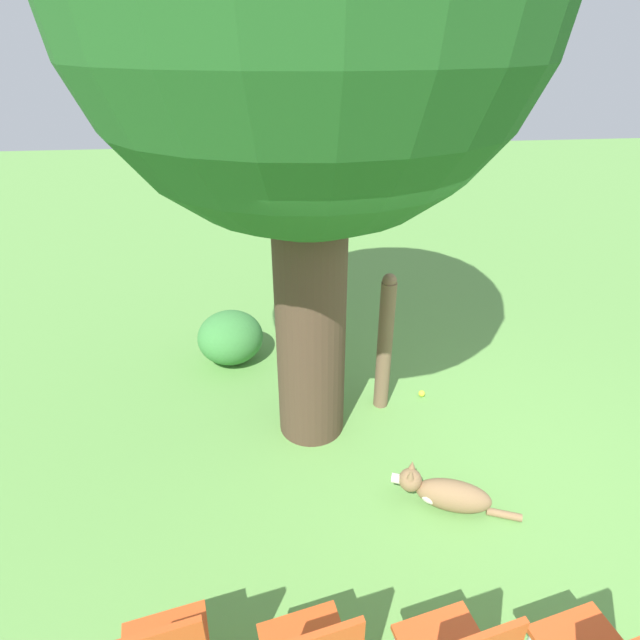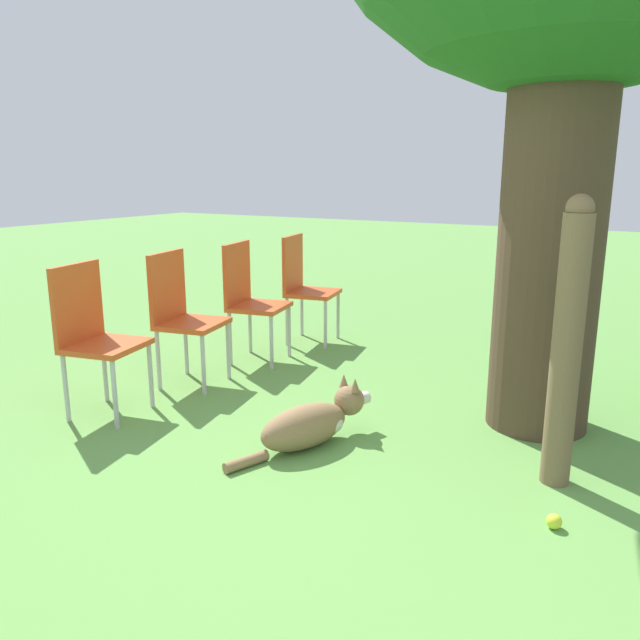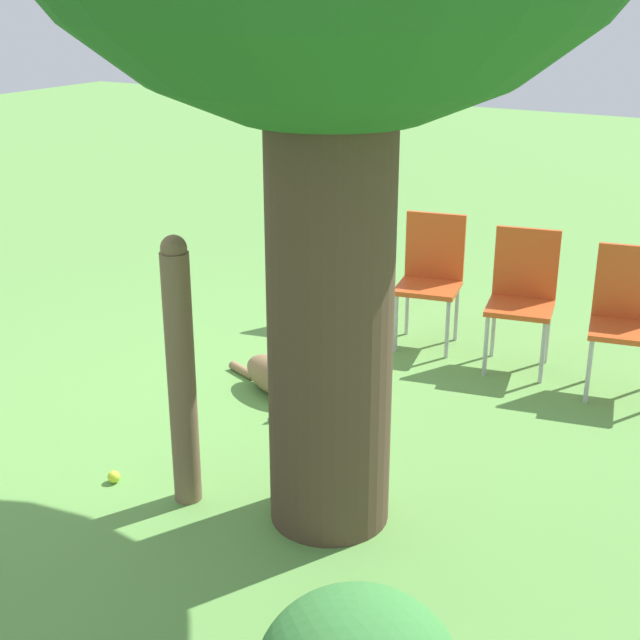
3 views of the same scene
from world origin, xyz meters
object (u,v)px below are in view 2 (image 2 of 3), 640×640
(dog, at_px, (313,422))
(tennis_ball, at_px, (554,521))
(fence_post, at_px, (567,344))
(red_chair_0, at_px, (93,330))
(red_chair_2, at_px, (249,294))
(red_chair_1, at_px, (181,310))
(red_chair_3, at_px, (304,282))

(dog, bearing_deg, tennis_ball, -78.26)
(fence_post, bearing_deg, dog, -170.24)
(dog, xyz_separation_m, red_chair_0, (-1.45, -0.27, 0.42))
(tennis_ball, bearing_deg, red_chair_2, 152.18)
(fence_post, height_order, red_chair_0, fence_post)
(fence_post, xyz_separation_m, red_chair_1, (-2.65, 0.23, -0.17))
(dog, relative_size, tennis_ball, 14.13)
(red_chair_1, distance_m, red_chair_3, 1.45)
(fence_post, distance_m, red_chair_2, 2.74)
(tennis_ball, bearing_deg, red_chair_0, -179.17)
(red_chair_1, bearing_deg, red_chair_2, 72.24)
(dog, xyz_separation_m, red_chair_2, (-1.28, 1.17, 0.42))
(red_chair_0, xyz_separation_m, tennis_ball, (2.81, 0.04, -0.52))
(dog, bearing_deg, fence_post, -59.01)
(fence_post, height_order, red_chair_3, fence_post)
(dog, xyz_separation_m, tennis_ball, (1.36, -0.23, -0.10))
(red_chair_2, distance_m, red_chair_3, 0.72)
(red_chair_2, height_order, red_chair_3, same)
(red_chair_3, bearing_deg, red_chair_2, -107.76)
(red_chair_1, relative_size, red_chair_2, 1.00)
(red_chair_0, bearing_deg, dog, -0.61)
(dog, relative_size, red_chair_0, 0.99)
(fence_post, xyz_separation_m, red_chair_0, (-2.74, -0.49, -0.17))
(fence_post, height_order, red_chair_2, fence_post)
(red_chair_2, xyz_separation_m, red_chair_3, (0.08, 0.72, 0.00))
(dog, distance_m, tennis_ball, 1.38)
(fence_post, bearing_deg, red_chair_0, -169.86)
(red_chair_0, bearing_deg, tennis_ball, -10.25)
(red_chair_1, height_order, red_chair_3, same)
(dog, distance_m, red_chair_0, 1.54)
(red_chair_3, bearing_deg, red_chair_0, -107.76)
(red_chair_2, relative_size, tennis_ball, 14.27)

